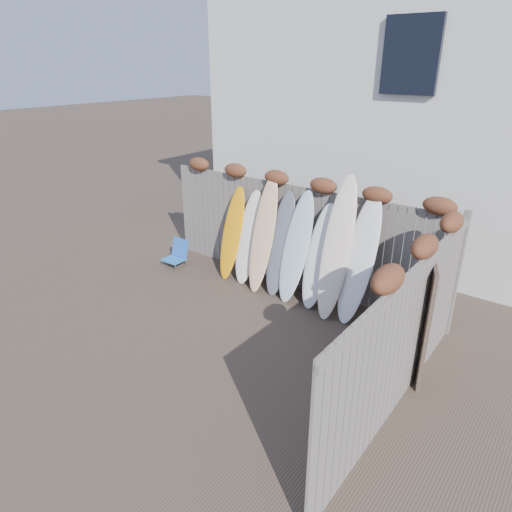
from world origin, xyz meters
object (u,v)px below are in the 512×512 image
Objects in this scene: wooden_crate at (380,351)px; beach_chair at (177,254)px; lattice_panel at (424,315)px; surfboard_0 at (232,233)px.

beach_chair is at bearing 170.38° from wooden_crate.
surfboard_0 is (-4.13, 0.78, 0.05)m from lattice_panel.
surfboard_0 reaches higher than lattice_panel.
wooden_crate is 0.79m from lattice_panel.
lattice_panel is at bearing -11.54° from surfboard_0.
wooden_crate is (5.00, -0.85, 0.07)m from beach_chair.
surfboard_0 is (1.28, 0.36, 0.65)m from beach_chair.
beach_chair is 0.30× the size of surfboard_0.
beach_chair is 5.46m from lattice_panel.
surfboard_0 is (-3.73, 1.21, 0.58)m from wooden_crate.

